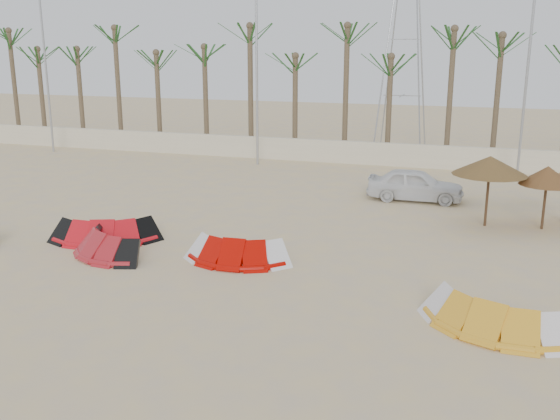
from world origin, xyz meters
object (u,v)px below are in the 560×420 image
(parasol_mid, at_px, (547,176))
(kite_red_mid, at_px, (111,242))
(kite_red_right, at_px, (240,247))
(kite_orange, at_px, (494,310))
(car, at_px, (415,185))
(kite_red_left, at_px, (110,227))
(parasol_left, at_px, (490,165))

(parasol_mid, bearing_deg, kite_red_mid, -151.07)
(kite_red_right, bearing_deg, kite_orange, -18.69)
(kite_orange, relative_size, car, 0.96)
(car, bearing_deg, kite_red_left, 132.05)
(kite_red_right, relative_size, car, 0.82)
(kite_orange, xyz_separation_m, car, (-3.30, 12.34, 0.29))
(kite_orange, relative_size, parasol_mid, 1.67)
(parasol_left, distance_m, car, 4.69)
(kite_red_left, relative_size, kite_red_mid, 1.14)
(kite_red_mid, distance_m, parasol_left, 13.85)
(parasol_mid, relative_size, car, 0.57)
(parasol_left, bearing_deg, kite_orange, -88.15)
(kite_red_right, xyz_separation_m, kite_orange, (7.66, -2.59, 0.00))
(kite_red_left, xyz_separation_m, parasol_mid, (14.58, 6.12, 1.60))
(kite_red_left, bearing_deg, kite_red_right, -6.93)
(kite_red_right, relative_size, parasol_left, 1.23)
(kite_red_right, bearing_deg, parasol_mid, 35.72)
(kite_red_left, bearing_deg, kite_orange, -14.07)
(kite_red_left, height_order, car, car)
(parasol_mid, bearing_deg, kite_red_left, -157.25)
(kite_red_right, relative_size, parasol_mid, 1.43)
(kite_red_mid, xyz_separation_m, car, (8.60, 10.54, 0.29))
(parasol_left, xyz_separation_m, parasol_mid, (2.02, 0.21, -0.30))
(kite_red_left, relative_size, car, 0.98)
(kite_red_left, relative_size, parasol_mid, 1.71)
(kite_red_right, bearing_deg, kite_red_mid, -169.51)
(kite_red_left, distance_m, kite_orange, 13.26)
(kite_red_mid, bearing_deg, parasol_left, 32.25)
(kite_orange, distance_m, parasol_mid, 9.63)
(parasol_mid, xyz_separation_m, car, (-5.02, 3.01, -1.32))
(parasol_left, height_order, parasol_mid, parasol_left)
(kite_red_left, height_order, kite_orange, same)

